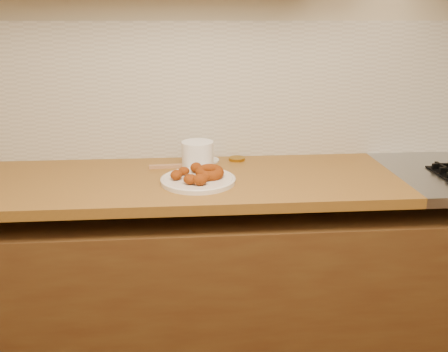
{
  "coord_description": "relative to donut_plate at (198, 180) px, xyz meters",
  "views": [
    {
      "loc": [
        -0.35,
        -0.13,
        1.51
      ],
      "look_at": [
        -0.21,
        1.6,
        0.93
      ],
      "focal_mm": 38.0,
      "sensor_mm": 36.0,
      "label": 1
    }
  ],
  "objects": [
    {
      "name": "ring_donut",
      "position": [
        0.05,
        0.01,
        0.03
      ],
      "size": [
        0.13,
        0.14,
        0.05
      ],
      "primitive_type": "torus",
      "rotation": [
        0.1,
        0.0,
        0.17
      ],
      "color": "#7D350E",
      "rests_on": "donut_plate"
    },
    {
      "name": "butcher_block",
      "position": [
        -0.34,
        0.07,
        -0.03
      ],
      "size": [
        2.3,
        0.62,
        0.04
      ],
      "primitive_type": "cube",
      "color": "brown",
      "rests_on": "base_cabinet"
    },
    {
      "name": "wooden_utensil",
      "position": [
        -0.11,
        0.2,
        -0.0
      ],
      "size": [
        0.18,
        0.03,
        0.01
      ],
      "primitive_type": "cube",
      "rotation": [
        0.0,
        0.0,
        0.06
      ],
      "color": "#A1724C",
      "rests_on": "butcher_block"
    },
    {
      "name": "plastic_tub",
      "position": [
        0.0,
        0.2,
        0.05
      ],
      "size": [
        0.17,
        0.17,
        0.11
      ],
      "primitive_type": "cylinder",
      "rotation": [
        0.0,
        0.0,
        -0.28
      ],
      "color": "white",
      "rests_on": "butcher_block"
    },
    {
      "name": "wall_back",
      "position": [
        0.31,
        0.38,
        0.44
      ],
      "size": [
        4.0,
        0.02,
        2.7
      ],
      "primitive_type": "cube",
      "color": "#B5AA8C",
      "rests_on": "ground"
    },
    {
      "name": "tub_lid",
      "position": [
        0.04,
        0.29,
        -0.0
      ],
      "size": [
        0.14,
        0.14,
        0.01
      ],
      "primitive_type": "cylinder",
      "rotation": [
        0.0,
        0.0,
        0.15
      ],
      "color": "silver",
      "rests_on": "butcher_block"
    },
    {
      "name": "base_cabinet",
      "position": [
        0.31,
        0.07,
        -0.52
      ],
      "size": [
        3.6,
        0.6,
        0.77
      ],
      "primitive_type": "cube",
      "color": "brown",
      "rests_on": "floor"
    },
    {
      "name": "donut_plate",
      "position": [
        0.0,
        0.0,
        0.0
      ],
      "size": [
        0.29,
        0.29,
        0.02
      ],
      "primitive_type": "cylinder",
      "color": "silver",
      "rests_on": "butcher_block"
    },
    {
      "name": "fried_dough_chunks",
      "position": [
        -0.02,
        -0.02,
        0.03
      ],
      "size": [
        0.17,
        0.22,
        0.04
      ],
      "color": "#7D350E",
      "rests_on": "donut_plate"
    },
    {
      "name": "backsplash",
      "position": [
        0.31,
        0.37,
        0.29
      ],
      "size": [
        3.6,
        0.02,
        0.6
      ],
      "primitive_type": "cube",
      "color": "beige",
      "rests_on": "wall_back"
    },
    {
      "name": "brass_jar_lid",
      "position": [
        0.18,
        0.29,
        -0.0
      ],
      "size": [
        0.08,
        0.08,
        0.01
      ],
      "primitive_type": "cylinder",
      "rotation": [
        0.0,
        0.0,
        -0.04
      ],
      "color": "#A37618",
      "rests_on": "butcher_block"
    }
  ]
}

